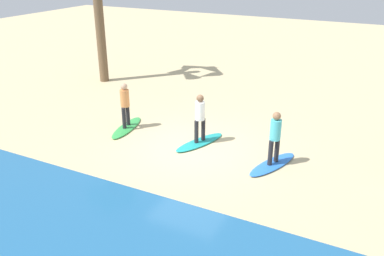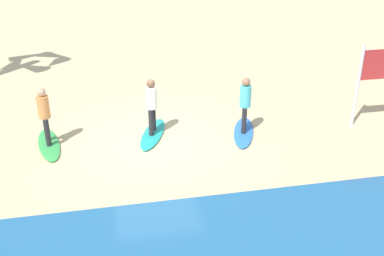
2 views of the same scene
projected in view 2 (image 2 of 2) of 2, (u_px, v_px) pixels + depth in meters
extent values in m
plane|color=#CCB789|center=(154.00, 142.00, 13.12)|extent=(60.00, 60.00, 0.00)
ellipsoid|color=blue|center=(243.00, 132.00, 13.62)|extent=(1.22, 2.17, 0.09)
cylinder|color=#232328|center=(244.00, 121.00, 13.29)|extent=(0.14, 0.14, 0.78)
cylinder|color=#232328|center=(244.00, 116.00, 13.57)|extent=(0.14, 0.14, 0.78)
cylinder|color=#4CC6D1|center=(245.00, 96.00, 13.13)|extent=(0.32, 0.32, 0.62)
sphere|color=#9E704C|center=(246.00, 82.00, 12.94)|extent=(0.24, 0.24, 0.24)
ellipsoid|color=teal|center=(153.00, 134.00, 13.50)|extent=(1.22, 2.17, 0.09)
cylinder|color=#232328|center=(151.00, 123.00, 13.17)|extent=(0.14, 0.14, 0.78)
cylinder|color=#232328|center=(153.00, 118.00, 13.46)|extent=(0.14, 0.14, 0.78)
cylinder|color=white|center=(151.00, 98.00, 13.01)|extent=(0.32, 0.32, 0.62)
sphere|color=brown|center=(151.00, 84.00, 12.82)|extent=(0.24, 0.24, 0.24)
ellipsoid|color=green|center=(49.00, 144.00, 12.91)|extent=(0.91, 2.16, 0.09)
cylinder|color=#232328|center=(47.00, 133.00, 12.59)|extent=(0.14, 0.14, 0.78)
cylinder|color=#232328|center=(46.00, 128.00, 12.86)|extent=(0.14, 0.14, 0.78)
cylinder|color=#E58C4C|center=(43.00, 107.00, 12.42)|extent=(0.32, 0.32, 0.62)
sphere|color=tan|center=(41.00, 92.00, 12.23)|extent=(0.24, 0.24, 0.24)
cylinder|color=silver|center=(357.00, 87.00, 13.61)|extent=(0.10, 0.10, 2.50)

